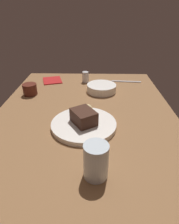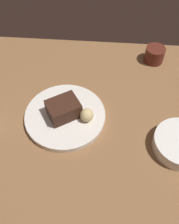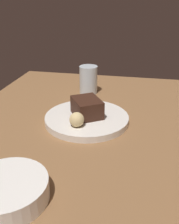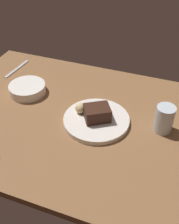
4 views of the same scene
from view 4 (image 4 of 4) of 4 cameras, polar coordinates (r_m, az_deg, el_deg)
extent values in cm
cube|color=brown|center=(117.19, -2.76, -1.61)|extent=(120.00, 84.00, 3.00)
cylinder|color=white|center=(113.33, 1.48, -1.57)|extent=(26.87, 26.87, 2.05)
cube|color=#381E14|center=(110.69, 1.61, -0.14)|extent=(12.64, 12.00, 5.65)
sphere|color=#DBC184|center=(114.03, -1.85, 0.82)|extent=(4.38, 4.38, 4.38)
cylinder|color=silver|center=(110.40, 15.06, -1.39)|extent=(7.30, 7.30, 11.19)
cylinder|color=white|center=(131.86, -12.60, 4.64)|extent=(16.69, 16.69, 4.33)
cube|color=silver|center=(152.52, -14.63, 8.55)|extent=(2.99, 19.05, 0.50)
camera|label=1|loc=(0.98, 43.69, 10.59)|focal=30.97mm
camera|label=2|loc=(1.35, 4.35, 36.24)|focal=39.66mm
camera|label=3|loc=(1.25, -35.89, 14.96)|focal=41.30mm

